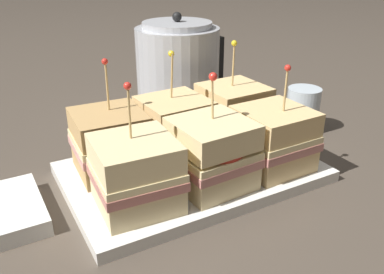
{
  "coord_description": "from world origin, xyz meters",
  "views": [
    {
      "loc": [
        -0.28,
        -0.5,
        0.33
      ],
      "look_at": [
        0.0,
        0.0,
        0.07
      ],
      "focal_mm": 38.0,
      "sensor_mm": 36.0,
      "label": 1
    }
  ],
  "objects_px": {
    "sandwich_front_left": "(136,174)",
    "kettle_steel": "(178,69)",
    "sandwich_back_center": "(174,127)",
    "drinking_glass": "(303,110)",
    "sandwich_front_right": "(273,139)",
    "sandwich_back_right": "(233,113)",
    "serving_platter": "(192,172)",
    "sandwich_back_left": "(110,142)",
    "sandwich_front_center": "(211,154)"
  },
  "relations": [
    {
      "from": "sandwich_front_center",
      "to": "kettle_steel",
      "type": "relative_size",
      "value": 0.76
    },
    {
      "from": "sandwich_front_left",
      "to": "sandwich_front_center",
      "type": "bearing_deg",
      "value": -1.66
    },
    {
      "from": "sandwich_back_left",
      "to": "drinking_glass",
      "type": "xyz_separation_m",
      "value": [
        0.4,
        -0.0,
        -0.02
      ]
    },
    {
      "from": "serving_platter",
      "to": "sandwich_back_left",
      "type": "relative_size",
      "value": 2.23
    },
    {
      "from": "sandwich_front_center",
      "to": "sandwich_back_right",
      "type": "bearing_deg",
      "value": 44.8
    },
    {
      "from": "sandwich_front_center",
      "to": "sandwich_back_left",
      "type": "distance_m",
      "value": 0.16
    },
    {
      "from": "sandwich_back_right",
      "to": "kettle_steel",
      "type": "bearing_deg",
      "value": 90.04
    },
    {
      "from": "serving_platter",
      "to": "sandwich_front_center",
      "type": "height_order",
      "value": "sandwich_front_center"
    },
    {
      "from": "sandwich_front_right",
      "to": "drinking_glass",
      "type": "distance_m",
      "value": 0.2
    },
    {
      "from": "sandwich_front_center",
      "to": "sandwich_back_center",
      "type": "xyz_separation_m",
      "value": [
        0.0,
        0.12,
        -0.0
      ]
    },
    {
      "from": "sandwich_front_left",
      "to": "sandwich_back_center",
      "type": "xyz_separation_m",
      "value": [
        0.12,
        0.12,
        0.0
      ]
    },
    {
      "from": "serving_platter",
      "to": "sandwich_back_right",
      "type": "height_order",
      "value": "sandwich_back_right"
    },
    {
      "from": "sandwich_front_center",
      "to": "sandwich_back_left",
      "type": "xyz_separation_m",
      "value": [
        -0.11,
        0.11,
        -0.0
      ]
    },
    {
      "from": "serving_platter",
      "to": "sandwich_front_left",
      "type": "xyz_separation_m",
      "value": [
        -0.12,
        -0.06,
        0.06
      ]
    },
    {
      "from": "serving_platter",
      "to": "drinking_glass",
      "type": "bearing_deg",
      "value": 10.83
    },
    {
      "from": "serving_platter",
      "to": "sandwich_front_left",
      "type": "relative_size",
      "value": 2.29
    },
    {
      "from": "kettle_steel",
      "to": "sandwich_back_left",
      "type": "bearing_deg",
      "value": -136.81
    },
    {
      "from": "sandwich_back_right",
      "to": "drinking_glass",
      "type": "height_order",
      "value": "sandwich_back_right"
    },
    {
      "from": "drinking_glass",
      "to": "sandwich_front_center",
      "type": "bearing_deg",
      "value": -158.3
    },
    {
      "from": "drinking_glass",
      "to": "sandwich_front_right",
      "type": "bearing_deg",
      "value": -146.48
    },
    {
      "from": "sandwich_front_left",
      "to": "kettle_steel",
      "type": "relative_size",
      "value": 0.78
    },
    {
      "from": "sandwich_front_center",
      "to": "sandwich_back_center",
      "type": "height_order",
      "value": "sandwich_back_center"
    },
    {
      "from": "sandwich_back_center",
      "to": "sandwich_front_left",
      "type": "bearing_deg",
      "value": -135.07
    },
    {
      "from": "serving_platter",
      "to": "sandwich_front_left",
      "type": "height_order",
      "value": "sandwich_front_left"
    },
    {
      "from": "sandwich_front_right",
      "to": "kettle_steel",
      "type": "height_order",
      "value": "kettle_steel"
    },
    {
      "from": "serving_platter",
      "to": "sandwich_back_left",
      "type": "distance_m",
      "value": 0.14
    },
    {
      "from": "sandwich_back_left",
      "to": "sandwich_back_center",
      "type": "distance_m",
      "value": 0.11
    },
    {
      "from": "sandwich_front_center",
      "to": "drinking_glass",
      "type": "bearing_deg",
      "value": 21.7
    },
    {
      "from": "sandwich_front_left",
      "to": "sandwich_front_right",
      "type": "xyz_separation_m",
      "value": [
        0.23,
        -0.0,
        -0.0
      ]
    },
    {
      "from": "serving_platter",
      "to": "sandwich_back_center",
      "type": "relative_size",
      "value": 2.25
    },
    {
      "from": "drinking_glass",
      "to": "kettle_steel",
      "type": "bearing_deg",
      "value": 127.1
    },
    {
      "from": "sandwich_back_left",
      "to": "sandwich_back_center",
      "type": "xyz_separation_m",
      "value": [
        0.11,
        0.0,
        0.0
      ]
    },
    {
      "from": "sandwich_back_left",
      "to": "sandwich_back_center",
      "type": "relative_size",
      "value": 1.01
    },
    {
      "from": "sandwich_front_right",
      "to": "sandwich_back_right",
      "type": "distance_m",
      "value": 0.12
    },
    {
      "from": "sandwich_back_left",
      "to": "sandwich_front_right",
      "type": "bearing_deg",
      "value": -26.72
    },
    {
      "from": "sandwich_back_right",
      "to": "sandwich_front_left",
      "type": "bearing_deg",
      "value": -153.82
    },
    {
      "from": "sandwich_back_left",
      "to": "sandwich_back_center",
      "type": "height_order",
      "value": "sandwich_back_left"
    },
    {
      "from": "sandwich_front_left",
      "to": "sandwich_back_right",
      "type": "relative_size",
      "value": 0.96
    },
    {
      "from": "sandwich_front_center",
      "to": "sandwich_back_left",
      "type": "bearing_deg",
      "value": 134.5
    },
    {
      "from": "sandwich_front_left",
      "to": "sandwich_front_right",
      "type": "relative_size",
      "value": 1.02
    },
    {
      "from": "sandwich_front_left",
      "to": "kettle_steel",
      "type": "distance_m",
      "value": 0.4
    },
    {
      "from": "serving_platter",
      "to": "sandwich_back_center",
      "type": "distance_m",
      "value": 0.08
    },
    {
      "from": "sandwich_back_center",
      "to": "drinking_glass",
      "type": "relative_size",
      "value": 1.95
    },
    {
      "from": "sandwich_back_left",
      "to": "sandwich_back_center",
      "type": "bearing_deg",
      "value": 2.15
    },
    {
      "from": "sandwich_back_right",
      "to": "sandwich_front_right",
      "type": "bearing_deg",
      "value": -92.51
    },
    {
      "from": "kettle_steel",
      "to": "drinking_glass",
      "type": "bearing_deg",
      "value": -52.9
    },
    {
      "from": "kettle_steel",
      "to": "sandwich_front_center",
      "type": "bearing_deg",
      "value": -109.75
    },
    {
      "from": "sandwich_front_left",
      "to": "sandwich_front_center",
      "type": "distance_m",
      "value": 0.11
    },
    {
      "from": "sandwich_front_left",
      "to": "drinking_glass",
      "type": "distance_m",
      "value": 0.41
    },
    {
      "from": "serving_platter",
      "to": "sandwich_front_center",
      "type": "xyz_separation_m",
      "value": [
        -0.0,
        -0.06,
        0.06
      ]
    }
  ]
}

